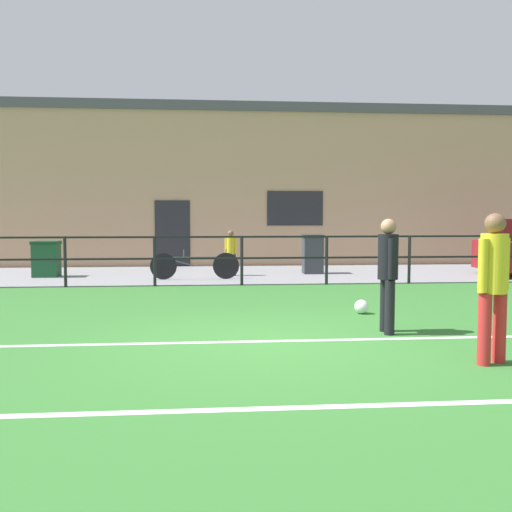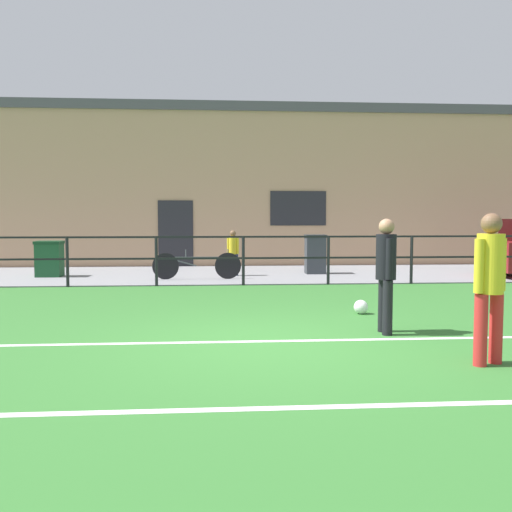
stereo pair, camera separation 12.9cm
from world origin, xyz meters
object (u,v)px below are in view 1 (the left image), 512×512
bicycle_parked_0 (195,265)px  trash_bin_1 (313,254)px  spectator_child (231,250)px  soccer_ball_match (361,307)px  player_goalkeeper (388,268)px  player_striker (494,279)px  trash_bin_0 (46,259)px

bicycle_parked_0 → trash_bin_1: size_ratio=2.07×
spectator_child → soccer_ball_match: bearing=127.9°
player_goalkeeper → player_striker: size_ratio=0.96×
bicycle_parked_0 → trash_bin_0: trash_bin_0 is taller
spectator_child → bicycle_parked_0: (-0.94, -0.78, -0.34)m
soccer_ball_match → trash_bin_0: bearing=137.6°
trash_bin_0 → player_goalkeeper: bearing=-49.1°
spectator_child → trash_bin_0: 4.83m
player_goalkeeper → trash_bin_0: player_goalkeeper is taller
bicycle_parked_0 → trash_bin_0: (-3.88, 0.92, 0.13)m
soccer_ball_match → bicycle_parked_0: (-2.84, 5.22, 0.25)m
bicycle_parked_0 → player_goalkeeper: bearing=-67.7°
spectator_child → bicycle_parked_0: spectator_child is taller
spectator_child → player_goalkeeper: bearing=124.0°
spectator_child → trash_bin_1: (2.29, 0.38, -0.14)m
player_goalkeeper → bicycle_parked_0: bearing=-155.6°
player_striker → spectator_child: player_striker is taller
player_striker → bicycle_parked_0: player_striker is taller
player_goalkeeper → bicycle_parked_0: size_ratio=0.70×
trash_bin_0 → soccer_ball_match: bearing=-42.4°
player_goalkeeper → player_striker: (0.62, -1.69, 0.04)m
trash_bin_1 → bicycle_parked_0: bearing=-160.3°
trash_bin_0 → trash_bin_1: trash_bin_1 is taller
trash_bin_1 → spectator_child: bearing=-170.6°
player_striker → trash_bin_0: bearing=-76.3°
trash_bin_0 → trash_bin_1: size_ratio=0.87×
soccer_ball_match → trash_bin_1: 6.40m
spectator_child → trash_bin_0: size_ratio=1.29×
player_striker → player_goalkeeper: bearing=-94.0°
player_goalkeeper → bicycle_parked_0: player_goalkeeper is taller
bicycle_parked_0 → player_striker: bearing=-68.2°
player_striker → bicycle_parked_0: (-3.39, 8.45, -0.56)m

